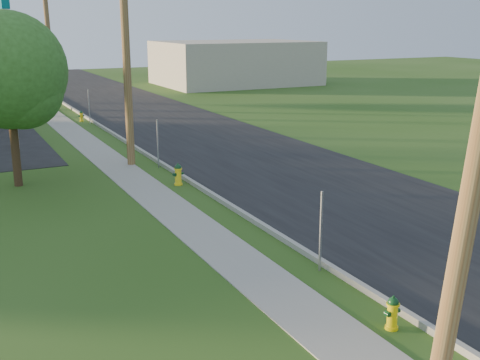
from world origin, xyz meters
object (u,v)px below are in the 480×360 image
utility_pole_far (49,37)px  price_pylon (6,30)px  hydrant_near (393,313)px  utility_pole_mid (126,44)px  hydrant_far (81,116)px  tree_verge (11,75)px  hydrant_mid (178,174)px

utility_pole_far → price_pylon: 13.11m
hydrant_near → utility_pole_mid: bearing=91.9°
utility_pole_far → hydrant_far: 7.28m
price_pylon → tree_verge: (-0.67, -6.94, -1.42)m
hydrant_mid → hydrant_far: hydrant_mid is taller
utility_pole_mid → price_pylon: 6.76m
utility_pole_mid → hydrant_mid: utility_pole_mid is taller
utility_pole_mid → hydrant_far: utility_pole_mid is taller
hydrant_near → hydrant_far: bearing=89.9°
utility_pole_mid → hydrant_far: bearing=87.3°
price_pylon → tree_verge: bearing=-95.5°
utility_pole_far → hydrant_mid: 22.34m
utility_pole_mid → hydrant_mid: 6.02m
tree_verge → hydrant_near: bearing=-70.5°
hydrant_near → hydrant_mid: 11.91m
price_pylon → tree_verge: price_pylon is taller
utility_pole_far → hydrant_mid: bearing=-88.4°
hydrant_far → utility_pole_far: bearing=95.9°
utility_pole_mid → tree_verge: size_ratio=1.57×
utility_pole_mid → tree_verge: utility_pole_mid is taller
utility_pole_far → price_pylon: utility_pole_far is taller
price_pylon → hydrant_far: bearing=56.5°
utility_pole_far → hydrant_far: size_ratio=14.35×
utility_pole_far → hydrant_far: bearing=-84.1°
utility_pole_far → utility_pole_mid: bearing=-90.0°
utility_pole_mid → hydrant_far: 13.15m
hydrant_mid → hydrant_far: size_ratio=1.24×
tree_verge → price_pylon: bearing=84.5°
utility_pole_mid → hydrant_near: bearing=-88.1°
utility_pole_mid → hydrant_far: size_ratio=14.79×
utility_pole_mid → hydrant_near: utility_pole_mid is taller
tree_verge → hydrant_far: size_ratio=9.42×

